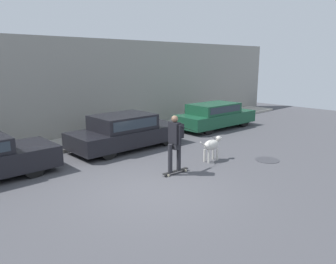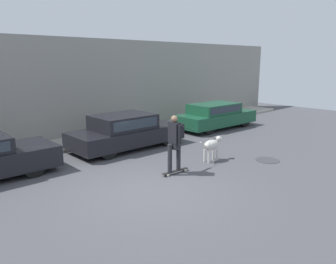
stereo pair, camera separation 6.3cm
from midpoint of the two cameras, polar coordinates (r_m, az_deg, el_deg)
The scene contains 8 objects.
ground_plane at distance 8.75m, azimuth -2.45°, elevation -10.11°, with size 36.00×36.00×0.00m, color #47474C.
back_wall at distance 14.13m, azimuth -21.36°, elevation 6.68°, with size 32.00×0.30×4.28m.
sidewalk_curb at distance 13.48m, azimuth -18.91°, elevation -2.36°, with size 30.00×1.84×0.13m.
parked_car_1 at distance 12.71m, azimuth -7.18°, elevation 0.02°, with size 4.46×1.90×1.33m.
parked_car_2 at distance 16.48m, azimuth 8.43°, elevation 2.81°, with size 4.44×1.85×1.26m.
dog at distance 11.11m, azimuth 7.81°, elevation -2.31°, with size 1.08×0.34×0.81m.
skateboarder at distance 9.65m, azimuth 1.36°, elevation -1.55°, with size 2.62×0.54×1.78m.
manhole_cover at distance 11.72m, azimuth 17.07°, elevation -4.71°, with size 0.80×0.80×0.01m.
Camera 2 is at (-5.24, -6.15, 3.36)m, focal length 35.00 mm.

